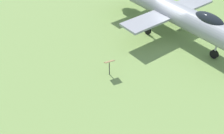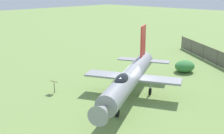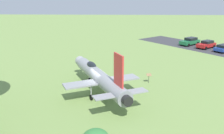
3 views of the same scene
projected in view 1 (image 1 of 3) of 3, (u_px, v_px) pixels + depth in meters
The scene contains 3 objects.
ground_plane at pixel (172, 35), 20.87m from camera, with size 200.00×200.00×0.00m, color #75934C.
display_jet at pixel (180, 14), 19.48m from camera, with size 8.63×13.47×5.50m.
info_plaque at pixel (109, 64), 16.63m from camera, with size 0.68×0.53×1.14m.
Camera 1 is at (8.22, 16.55, 11.04)m, focal length 43.74 mm.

